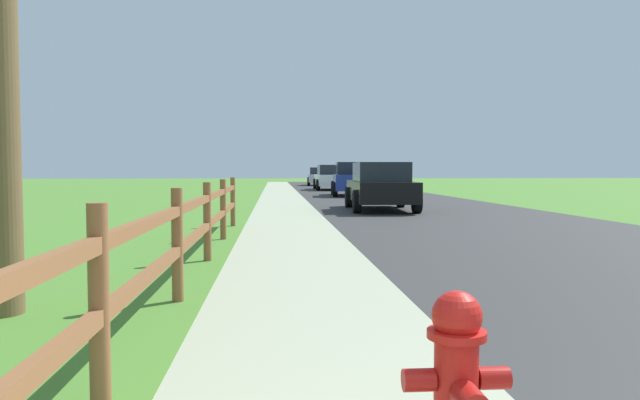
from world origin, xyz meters
TOP-DOWN VIEW (x-y plane):
  - ground_plane at (0.00, 25.00)m, footprint 120.00×120.00m
  - road_asphalt at (3.50, 27.00)m, footprint 7.00×66.00m
  - curb_concrete at (-3.00, 27.00)m, footprint 6.00×66.00m
  - grass_verge at (-4.50, 27.00)m, footprint 5.00×66.00m
  - fire_hydrant at (-0.53, 1.89)m, footprint 0.47×0.41m
  - rail_fence at (-2.25, 6.36)m, footprint 0.11×12.68m
  - parked_suv_black at (2.01, 17.59)m, footprint 2.11×4.44m
  - parked_car_blue at (2.47, 27.69)m, footprint 2.21×4.38m
  - parked_car_white at (2.30, 36.20)m, footprint 2.19×4.99m
  - parked_car_silver at (2.33, 46.63)m, footprint 2.20×4.56m

SIDE VIEW (x-z plane):
  - ground_plane at x=0.00m, z-range 0.00..0.00m
  - road_asphalt at x=3.50m, z-range 0.00..0.01m
  - curb_concrete at x=-3.00m, z-range 0.00..0.01m
  - grass_verge at x=-4.50m, z-range 0.00..0.01m
  - fire_hydrant at x=-0.53m, z-range 0.01..0.76m
  - rail_fence at x=-2.25m, z-range 0.09..1.19m
  - parked_car_silver at x=2.33m, z-range 0.01..1.46m
  - parked_suv_black at x=2.01m, z-range 0.01..1.51m
  - parked_car_white at x=2.30m, z-range 0.00..1.57m
  - parked_car_blue at x=2.47m, z-range 0.00..1.63m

